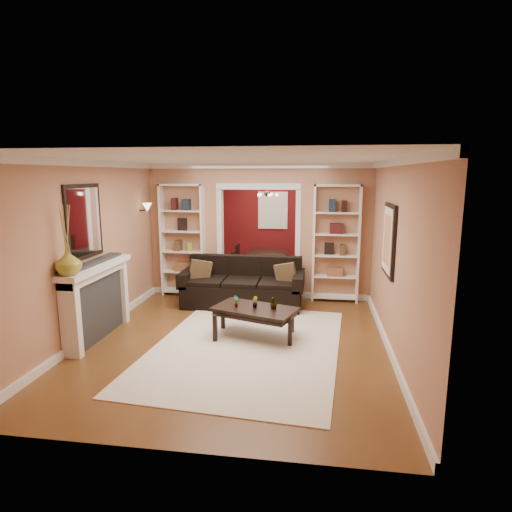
% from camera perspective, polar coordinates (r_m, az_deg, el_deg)
% --- Properties ---
extents(floor, '(8.00, 8.00, 0.00)m').
position_cam_1_polar(floor, '(7.85, -0.87, -7.63)').
color(floor, brown).
rests_on(floor, ground).
extents(ceiling, '(8.00, 8.00, 0.00)m').
position_cam_1_polar(ceiling, '(7.45, -0.93, 12.48)').
color(ceiling, white).
rests_on(ceiling, ground).
extents(wall_back, '(8.00, 0.00, 8.00)m').
position_cam_1_polar(wall_back, '(11.47, 2.29, 5.14)').
color(wall_back, tan).
rests_on(wall_back, ground).
extents(wall_front, '(8.00, 0.00, 8.00)m').
position_cam_1_polar(wall_front, '(3.73, -10.76, -7.08)').
color(wall_front, tan).
rests_on(wall_front, ground).
extents(wall_left, '(0.00, 8.00, 8.00)m').
position_cam_1_polar(wall_left, '(8.19, -16.64, 2.41)').
color(wall_left, tan).
rests_on(wall_left, ground).
extents(wall_right, '(0.00, 8.00, 8.00)m').
position_cam_1_polar(wall_right, '(7.52, 16.30, 1.70)').
color(wall_right, tan).
rests_on(wall_right, ground).
extents(partition_wall, '(4.50, 0.15, 2.70)m').
position_cam_1_polar(partition_wall, '(8.71, 0.36, 3.34)').
color(partition_wall, tan).
rests_on(partition_wall, floor).
extents(red_back_panel, '(4.44, 0.04, 2.64)m').
position_cam_1_polar(red_back_panel, '(11.44, 2.27, 4.97)').
color(red_back_panel, maroon).
rests_on(red_back_panel, floor).
extents(dining_window, '(0.78, 0.03, 0.98)m').
position_cam_1_polar(dining_window, '(11.38, 2.26, 6.11)').
color(dining_window, '#8CA5CC').
rests_on(dining_window, wall_back).
extents(area_rug, '(2.93, 3.90, 0.01)m').
position_cam_1_polar(area_rug, '(6.41, -1.28, -11.93)').
color(area_rug, silver).
rests_on(area_rug, floor).
extents(sofa, '(2.33, 1.01, 0.91)m').
position_cam_1_polar(sofa, '(8.18, -1.81, -3.54)').
color(sofa, black).
rests_on(sofa, floor).
extents(pillow_left, '(0.42, 0.29, 0.41)m').
position_cam_1_polar(pillow_left, '(8.30, -7.47, -2.04)').
color(pillow_left, brown).
rests_on(pillow_left, sofa).
extents(pillow_right, '(0.40, 0.18, 0.39)m').
position_cam_1_polar(pillow_right, '(8.02, 3.98, -2.52)').
color(pillow_right, brown).
rests_on(pillow_right, sofa).
extents(coffee_table, '(1.40, 1.04, 0.47)m').
position_cam_1_polar(coffee_table, '(6.68, -0.17, -8.85)').
color(coffee_table, black).
rests_on(coffee_table, floor).
extents(plant_left, '(0.11, 0.11, 0.18)m').
position_cam_1_polar(plant_left, '(6.62, -2.67, -6.07)').
color(plant_left, '#336626').
rests_on(plant_left, coffee_table).
extents(plant_center, '(0.11, 0.12, 0.18)m').
position_cam_1_polar(plant_center, '(6.58, -0.17, -6.18)').
color(plant_center, '#336626').
rests_on(plant_center, coffee_table).
extents(plant_right, '(0.15, 0.15, 0.19)m').
position_cam_1_polar(plant_right, '(6.54, 2.36, -6.22)').
color(plant_right, '#336626').
rests_on(plant_right, coffee_table).
extents(bookshelf_left, '(0.90, 0.30, 2.30)m').
position_cam_1_polar(bookshelf_left, '(8.92, -9.72, 2.06)').
color(bookshelf_left, white).
rests_on(bookshelf_left, floor).
extents(bookshelf_right, '(0.90, 0.30, 2.30)m').
position_cam_1_polar(bookshelf_right, '(8.50, 10.61, 1.60)').
color(bookshelf_right, white).
rests_on(bookshelf_right, floor).
extents(fireplace, '(0.32, 1.70, 1.16)m').
position_cam_1_polar(fireplace, '(6.97, -20.25, -5.72)').
color(fireplace, white).
rests_on(fireplace, floor).
extents(vase, '(0.42, 0.42, 0.35)m').
position_cam_1_polar(vase, '(6.21, -23.75, -0.75)').
color(vase, '#959B32').
rests_on(vase, fireplace).
extents(mirror, '(0.03, 0.95, 1.10)m').
position_cam_1_polar(mirror, '(6.81, -21.96, 4.27)').
color(mirror, silver).
rests_on(mirror, wall_left).
extents(wall_sconce, '(0.18, 0.18, 0.22)m').
position_cam_1_polar(wall_sconce, '(8.60, -14.67, 6.11)').
color(wall_sconce, '#FFE0A5').
rests_on(wall_sconce, wall_left).
extents(framed_art, '(0.04, 0.85, 1.05)m').
position_cam_1_polar(framed_art, '(6.50, 17.24, 2.07)').
color(framed_art, black).
rests_on(framed_art, wall_right).
extents(dining_table, '(1.71, 0.96, 0.60)m').
position_cam_1_polar(dining_table, '(10.21, 1.47, -1.53)').
color(dining_table, black).
rests_on(dining_table, floor).
extents(dining_chair_nw, '(0.47, 0.47, 0.75)m').
position_cam_1_polar(dining_chair_nw, '(9.98, -1.87, -1.38)').
color(dining_chair_nw, black).
rests_on(dining_chair_nw, floor).
extents(dining_chair_ne, '(0.41, 0.41, 0.79)m').
position_cam_1_polar(dining_chair_ne, '(9.85, 4.44, -1.46)').
color(dining_chair_ne, black).
rests_on(dining_chair_ne, floor).
extents(dining_chair_sw, '(0.49, 0.49, 0.83)m').
position_cam_1_polar(dining_chair_sw, '(10.55, -1.30, -0.50)').
color(dining_chair_sw, black).
rests_on(dining_chair_sw, floor).
extents(dining_chair_se, '(0.59, 0.59, 0.95)m').
position_cam_1_polar(dining_chair_se, '(10.42, 4.67, -0.34)').
color(dining_chair_se, black).
rests_on(dining_chair_se, floor).
extents(chandelier, '(0.50, 0.50, 0.30)m').
position_cam_1_polar(chandelier, '(10.13, 1.54, 8.19)').
color(chandelier, black).
rests_on(chandelier, ceiling).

